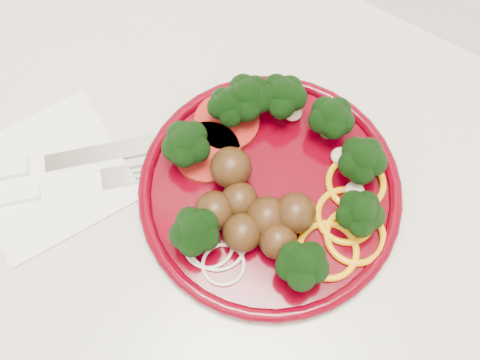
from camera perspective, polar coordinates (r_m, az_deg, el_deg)
The scene contains 5 objects.
counter at distance 1.05m, azimuth 2.73°, elevation -12.52°, with size 2.40×0.60×0.90m.
plate at distance 0.61m, azimuth 3.00°, elevation -0.10°, with size 0.27×0.27×0.07m.
napkin at distance 0.66m, azimuth -17.58°, elevation 0.51°, with size 0.15×0.15×0.00m, color white.
knife at distance 0.67m, azimuth -19.99°, elevation 1.11°, with size 0.18×0.18×0.01m.
fork at distance 0.66m, azimuth -20.11°, elevation -1.38°, with size 0.16×0.16×0.01m.
Camera 1 is at (0.06, 1.51, 1.48)m, focal length 45.00 mm.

